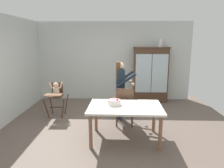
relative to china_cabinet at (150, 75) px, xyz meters
name	(u,v)px	position (x,y,z in m)	size (l,w,h in m)	color
ground_plane	(110,129)	(-1.27, -2.37, -0.93)	(6.24, 6.24, 0.00)	#66564C
wall_back	(113,61)	(-1.27, 0.26, 0.42)	(5.32, 0.06, 2.70)	silver
china_cabinet	(150,75)	(0.00, 0.00, 0.00)	(1.19, 0.48, 1.85)	#4C3323
ceramic_vase	(160,43)	(0.28, 0.00, 1.04)	(0.13, 0.13, 0.27)	white
high_chair_with_toddler	(56,93)	(-2.79, -1.52, -0.28)	(0.59, 0.69, 0.95)	#4C3323
adult_person	(121,84)	(-1.03, -1.69, 0.04)	(0.53, 0.52, 1.53)	#33425B
dining_table	(125,110)	(-0.94, -2.85, -0.28)	(1.52, 1.01, 0.74)	silver
birthday_cake	(114,102)	(-1.17, -2.78, -0.14)	(0.28, 0.28, 0.19)	white
dining_chair_far_side	(125,104)	(-0.93, -2.14, -0.38)	(0.46, 0.46, 0.96)	#4C3323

